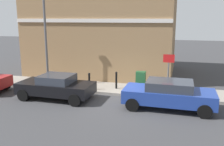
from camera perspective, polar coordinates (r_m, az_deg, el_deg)
The scene contains 10 objects.
ground at distance 13.15m, azimuth 3.70°, elevation -6.73°, with size 80.00×80.00×0.00m, color #38383A.
sidewalk at distance 17.09m, azimuth -14.92°, elevation -2.33°, with size 2.28×30.00×0.15m, color gray.
corner_building at distance 20.13m, azimuth -1.35°, elevation 10.17°, with size 7.90×10.61×7.01m.
car_blue at distance 12.33m, azimuth 12.89°, elevation -4.71°, with size 1.89×4.34×1.39m.
car_black at distance 13.85m, azimuth -12.70°, elevation -2.99°, with size 1.95×4.11×1.34m.
utility_cabinet at distance 14.57m, azimuth 6.60°, elevation -2.06°, with size 0.46×0.61×1.15m.
bollard_near_cabinet at distance 14.95m, azimuth 0.99°, elevation -1.51°, with size 0.14×0.14×1.04m.
bollard_far_kerb at distance 14.72m, azimuth -5.24°, elevation -1.79°, with size 0.14×0.14×1.04m.
street_sign at distance 13.81m, azimuth 12.82°, elevation 1.07°, with size 0.08×0.60×2.30m.
lamppost at distance 15.97m, azimuth -15.01°, elevation 8.41°, with size 0.20×0.44×5.72m.
Camera 1 is at (-12.17, -2.47, 4.32)m, focal length 39.83 mm.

